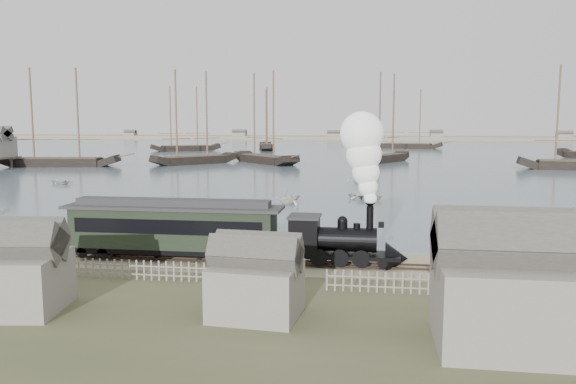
# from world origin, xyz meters

# --- Properties ---
(ground) EXTENTS (600.00, 600.00, 0.00)m
(ground) POSITION_xyz_m (0.00, 0.00, 0.00)
(ground) COLOR tan
(ground) RESTS_ON ground
(harbor_water) EXTENTS (600.00, 336.00, 0.06)m
(harbor_water) POSITION_xyz_m (0.00, 170.00, 0.03)
(harbor_water) COLOR #4C616D
(harbor_water) RESTS_ON ground
(rail_track) EXTENTS (120.00, 1.80, 0.16)m
(rail_track) POSITION_xyz_m (0.00, -2.00, 0.04)
(rail_track) COLOR #32221B
(rail_track) RESTS_ON ground
(picket_fence_west) EXTENTS (19.00, 0.10, 1.20)m
(picket_fence_west) POSITION_xyz_m (-6.50, -7.00, 0.00)
(picket_fence_west) COLOR gray
(picket_fence_west) RESTS_ON ground
(picket_fence_east) EXTENTS (15.00, 0.10, 1.20)m
(picket_fence_east) POSITION_xyz_m (12.50, -7.50, 0.00)
(picket_fence_east) COLOR gray
(picket_fence_east) RESTS_ON ground
(shed_left) EXTENTS (5.00, 4.00, 4.10)m
(shed_left) POSITION_xyz_m (-10.00, -13.00, 0.00)
(shed_left) COLOR gray
(shed_left) RESTS_ON ground
(shed_mid) EXTENTS (4.00, 3.50, 3.60)m
(shed_mid) POSITION_xyz_m (2.00, -12.00, 0.00)
(shed_mid) COLOR gray
(shed_mid) RESTS_ON ground
(shed_right) EXTENTS (6.00, 5.00, 5.10)m
(shed_right) POSITION_xyz_m (13.00, -14.00, 0.00)
(shed_right) COLOR gray
(shed_right) RESTS_ON ground
(far_spit) EXTENTS (500.00, 20.00, 1.80)m
(far_spit) POSITION_xyz_m (0.00, 250.00, 0.00)
(far_spit) COLOR tan
(far_spit) RESTS_ON ground
(locomotive) EXTENTS (7.57, 2.83, 9.44)m
(locomotive) POSITION_xyz_m (6.53, -2.00, 4.35)
(locomotive) COLOR black
(locomotive) RESTS_ON ground
(passenger_coach) EXTENTS (14.61, 2.82, 3.55)m
(passenger_coach) POSITION_xyz_m (-5.63, -2.00, 2.24)
(passenger_coach) COLOR black
(passenger_coach) RESTS_ON ground
(beached_dinghy) EXTENTS (4.69, 5.13, 0.87)m
(beached_dinghy) POSITION_xyz_m (-1.88, -0.02, 0.43)
(beached_dinghy) COLOR white
(beached_dinghy) RESTS_ON ground
(rowboat_1) EXTENTS (4.20, 4.22, 1.68)m
(rowboat_1) POSITION_xyz_m (-1.62, 23.70, 0.90)
(rowboat_1) COLOR white
(rowboat_1) RESTS_ON harbor_water
(rowboat_2) EXTENTS (3.27, 2.37, 1.19)m
(rowboat_2) POSITION_xyz_m (-4.93, 9.60, 0.65)
(rowboat_2) COLOR white
(rowboat_2) RESTS_ON harbor_water
(rowboat_3) EXTENTS (3.95, 4.69, 0.83)m
(rowboat_3) POSITION_xyz_m (6.86, 28.90, 0.48)
(rowboat_3) COLOR white
(rowboat_3) RESTS_ON harbor_water
(rowboat_4) EXTENTS (4.31, 4.38, 1.75)m
(rowboat_4) POSITION_xyz_m (25.01, 15.06, 0.93)
(rowboat_4) COLOR white
(rowboat_4) RESTS_ON harbor_water
(rowboat_6) EXTENTS (4.33, 4.69, 0.79)m
(rowboat_6) POSITION_xyz_m (-38.00, 39.34, 0.46)
(rowboat_6) COLOR white
(rowboat_6) RESTS_ON harbor_water
(rowboat_7) EXTENTS (3.45, 3.01, 1.76)m
(rowboat_7) POSITION_xyz_m (5.35, 47.54, 0.94)
(rowboat_7) COLOR white
(rowboat_7) RESTS_ON harbor_water
(schooner_0) EXTENTS (24.47, 9.39, 20.00)m
(schooner_0) POSITION_xyz_m (-55.53, 69.44, 10.06)
(schooner_0) COLOR black
(schooner_0) RESTS_ON harbor_water
(schooner_1) EXTENTS (16.17, 17.52, 20.00)m
(schooner_1) POSITION_xyz_m (-30.19, 79.45, 10.06)
(schooner_1) COLOR black
(schooner_1) RESTS_ON harbor_water
(schooner_2) EXTENTS (17.96, 19.58, 20.00)m
(schooner_2) POSITION_xyz_m (-15.57, 84.13, 10.06)
(schooner_2) COLOR black
(schooner_2) RESTS_ON harbor_water
(schooner_3) EXTENTS (11.58, 16.62, 20.00)m
(schooner_3) POSITION_xyz_m (11.06, 91.50, 10.06)
(schooner_3) COLOR black
(schooner_3) RESTS_ON harbor_water
(schooner_6) EXTENTS (20.95, 14.83, 20.00)m
(schooner_6) POSITION_xyz_m (-49.25, 130.87, 10.06)
(schooner_6) COLOR black
(schooner_6) RESTS_ON harbor_water
(schooner_7) EXTENTS (9.13, 20.77, 20.00)m
(schooner_7) POSITION_xyz_m (-25.77, 141.85, 10.06)
(schooner_7) COLOR black
(schooner_7) RESTS_ON harbor_water
(schooner_8) EXTENTS (23.53, 10.10, 20.00)m
(schooner_8) POSITION_xyz_m (19.95, 157.29, 10.06)
(schooner_8) COLOR black
(schooner_8) RESTS_ON harbor_water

